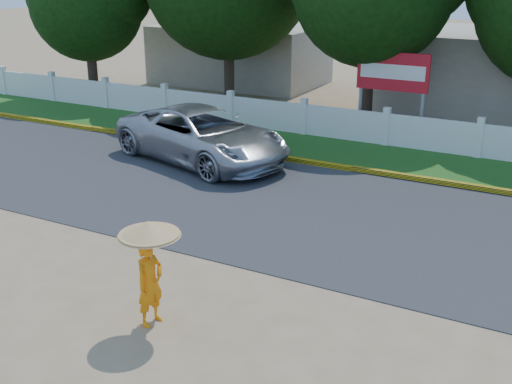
# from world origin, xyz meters

# --- Properties ---
(ground) EXTENTS (120.00, 120.00, 0.00)m
(ground) POSITION_xyz_m (0.00, 0.00, 0.00)
(ground) COLOR #9E8460
(ground) RESTS_ON ground
(road) EXTENTS (60.00, 7.00, 0.02)m
(road) POSITION_xyz_m (0.00, 4.50, 0.01)
(road) COLOR #38383A
(road) RESTS_ON ground
(grass_verge) EXTENTS (60.00, 3.50, 0.03)m
(grass_verge) POSITION_xyz_m (0.00, 9.75, 0.01)
(grass_verge) COLOR #2D601E
(grass_verge) RESTS_ON ground
(curb) EXTENTS (40.00, 0.18, 0.16)m
(curb) POSITION_xyz_m (0.00, 8.05, 0.08)
(curb) COLOR yellow
(curb) RESTS_ON ground
(fence) EXTENTS (40.00, 0.10, 1.10)m
(fence) POSITION_xyz_m (0.00, 11.20, 0.55)
(fence) COLOR silver
(fence) RESTS_ON ground
(building_far) EXTENTS (8.00, 5.00, 2.80)m
(building_far) POSITION_xyz_m (-10.00, 19.00, 1.40)
(building_far) COLOR #B7AD99
(building_far) RESTS_ON ground
(vehicle) EXTENTS (6.45, 4.27, 1.65)m
(vehicle) POSITION_xyz_m (-4.46, 6.85, 0.82)
(vehicle) COLOR #A5A7AD
(vehicle) RESTS_ON ground
(monk_with_parasol) EXTENTS (1.05, 1.05, 1.91)m
(monk_with_parasol) POSITION_xyz_m (-0.13, -1.52, 1.25)
(monk_with_parasol) COLOR orange
(monk_with_parasol) RESTS_ON ground
(billboard) EXTENTS (2.50, 0.13, 2.95)m
(billboard) POSITION_xyz_m (-0.22, 12.30, 2.14)
(billboard) COLOR gray
(billboard) RESTS_ON ground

